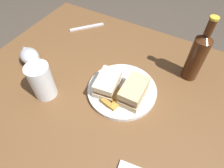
# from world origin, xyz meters

# --- Properties ---
(ground_plane) EXTENTS (6.00, 6.00, 0.00)m
(ground_plane) POSITION_xyz_m (0.00, 0.00, 0.00)
(ground_plane) COLOR #4C4238
(dining_table) EXTENTS (1.07, 0.90, 0.74)m
(dining_table) POSITION_xyz_m (0.00, 0.00, 0.37)
(dining_table) COLOR brown
(dining_table) RESTS_ON ground
(plate) EXTENTS (0.26, 0.26, 0.02)m
(plate) POSITION_xyz_m (-0.08, -0.01, 0.75)
(plate) COLOR white
(plate) RESTS_ON dining_table
(sandwich_half_left) EXTENTS (0.09, 0.12, 0.06)m
(sandwich_half_left) POSITION_xyz_m (-0.03, 0.01, 0.79)
(sandwich_half_left) COLOR beige
(sandwich_half_left) RESTS_ON plate
(sandwich_half_right) EXTENTS (0.08, 0.13, 0.07)m
(sandwich_half_right) POSITION_xyz_m (-0.13, -0.00, 0.80)
(sandwich_half_right) COLOR #CCB284
(sandwich_half_right) RESTS_ON plate
(potato_wedge_front) EXTENTS (0.03, 0.04, 0.02)m
(potato_wedge_front) POSITION_xyz_m (-0.07, 0.04, 0.77)
(potato_wedge_front) COLOR gold
(potato_wedge_front) RESTS_ON plate
(potato_wedge_middle) EXTENTS (0.05, 0.03, 0.02)m
(potato_wedge_middle) POSITION_xyz_m (-0.06, 0.08, 0.77)
(potato_wedge_middle) COLOR #B77F33
(potato_wedge_middle) RESTS_ON plate
(potato_wedge_back) EXTENTS (0.04, 0.02, 0.01)m
(potato_wedge_back) POSITION_xyz_m (-0.08, 0.03, 0.77)
(potato_wedge_back) COLOR #B77F33
(potato_wedge_back) RESTS_ON plate
(potato_wedge_left_edge) EXTENTS (0.05, 0.04, 0.02)m
(potato_wedge_left_edge) POSITION_xyz_m (-0.06, 0.02, 0.77)
(potato_wedge_left_edge) COLOR #B77F33
(potato_wedge_left_edge) RESTS_ON plate
(potato_wedge_right_edge) EXTENTS (0.03, 0.04, 0.01)m
(potato_wedge_right_edge) POSITION_xyz_m (-0.09, 0.07, 0.77)
(potato_wedge_right_edge) COLOR gold
(potato_wedge_right_edge) RESTS_ON plate
(potato_wedge_stray) EXTENTS (0.04, 0.05, 0.02)m
(potato_wedge_stray) POSITION_xyz_m (-0.09, 0.03, 0.77)
(potato_wedge_stray) COLOR #B77F33
(potato_wedge_stray) RESTS_ON plate
(pint_glass) EXTENTS (0.08, 0.08, 0.14)m
(pint_glass) POSITION_xyz_m (0.17, 0.13, 0.81)
(pint_glass) COLOR white
(pint_glass) RESTS_ON dining_table
(gravy_boat) EXTENTS (0.13, 0.11, 0.07)m
(gravy_boat) POSITION_xyz_m (0.34, 0.04, 0.78)
(gravy_boat) COLOR #B7B7BC
(gravy_boat) RESTS_ON dining_table
(cider_bottle) EXTENTS (0.06, 0.06, 0.27)m
(cider_bottle) POSITION_xyz_m (-0.28, -0.22, 0.85)
(cider_bottle) COLOR #47230F
(cider_bottle) RESTS_ON dining_table
(fork) EXTENTS (0.13, 0.14, 0.01)m
(fork) POSITION_xyz_m (0.28, -0.30, 0.75)
(fork) COLOR silver
(fork) RESTS_ON dining_table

